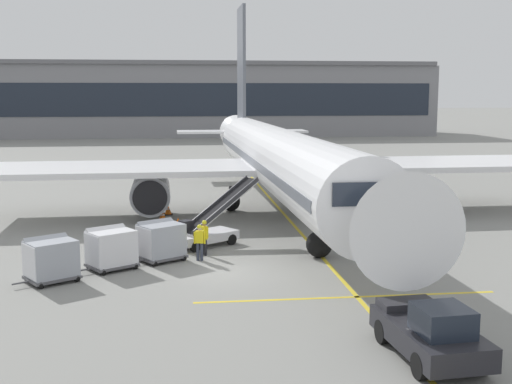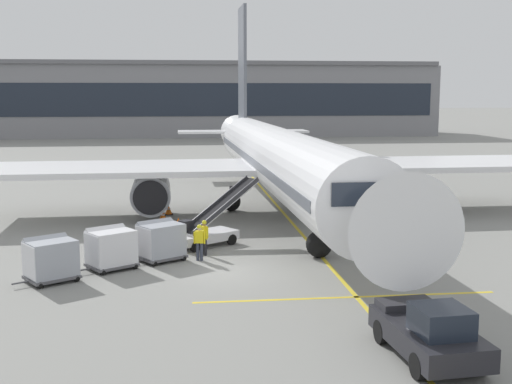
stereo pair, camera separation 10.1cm
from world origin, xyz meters
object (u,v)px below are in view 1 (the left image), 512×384
Objects in this scene: belt_loader at (208,228)px; pushback_tug at (431,332)px; ground_crew_by_carts at (204,235)px; safety_cone_engine_keepout at (168,210)px; ground_crew_marshaller at (200,240)px; ground_crew_wingwalker at (167,240)px; baggage_cart_third at (51,259)px; baggage_cart_lead at (161,240)px; safety_cone_wingtip at (178,224)px; parked_airplane at (277,159)px; baggage_cart_second at (111,247)px; ground_crew_by_loader at (147,236)px; safety_cone_nose_mark at (162,216)px.

pushback_tug is (5.92, -15.67, -0.09)m from belt_loader.
ground_crew_by_carts is 2.67× the size of safety_cone_engine_keepout.
ground_crew_marshaller is 1.00× the size of ground_crew_wingwalker.
baggage_cart_third is at bearing 142.88° from pushback_tug.
baggage_cart_lead is 7.24m from safety_cone_wingtip.
pushback_tug reaches higher than safety_cone_engine_keepout.
baggage_cart_third is 5.68m from ground_crew_wingwalker.
safety_cone_wingtip is (-6.51, -4.73, -3.25)m from parked_airplane.
ground_crew_marshaller and ground_crew_wingwalker have the same top height.
baggage_cart_lead is at bearing -96.63° from safety_cone_wingtip.
ground_crew_marshaller is (-0.27, -1.05, 0.00)m from ground_crew_by_carts.
ground_crew_wingwalker is (0.30, 0.02, -0.00)m from baggage_cart_lead.
belt_loader is 2.81× the size of ground_crew_by_carts.
baggage_cart_second and baggage_cart_third have the same top height.
parked_airplane is 16.45m from baggage_cart_second.
baggage_cart_second is at bearing -123.14° from ground_crew_by_loader.
ground_crew_by_carts and ground_crew_wingwalker have the same top height.
baggage_cart_third is 1.56× the size of ground_crew_wingwalker.
safety_cone_nose_mark is at bearing 71.04° from baggage_cart_third.
pushback_tug is 15.04m from ground_crew_wingwalker.
baggage_cart_second is 2.73m from ground_crew_by_loader.
baggage_cart_lead is at bearing -176.30° from ground_crew_wingwalker.
baggage_cart_second is at bearing 132.53° from pushback_tug.
baggage_cart_lead reaches higher than ground_crew_marshaller.
baggage_cart_third reaches higher than ground_crew_wingwalker.
baggage_cart_third is at bearing -139.16° from belt_loader.
baggage_cart_third is (-2.32, -1.75, 0.00)m from baggage_cart_second.
belt_loader is 6.71× the size of safety_cone_nose_mark.
baggage_cart_second is at bearing -150.16° from baggage_cart_lead.
safety_cone_wingtip is (3.02, 8.42, -0.65)m from baggage_cart_second.
safety_cone_wingtip is at bearing 97.78° from ground_crew_marshaller.
ground_crew_by_loader is 1.42m from ground_crew_wingwalker.
ground_crew_by_carts is at bearing 24.17° from ground_crew_wingwalker.
belt_loader reaches higher than baggage_cart_second.
baggage_cart_second reaches higher than ground_crew_by_carts.
belt_loader is 7.50× the size of safety_cone_engine_keepout.
parked_airplane is 13.55m from ground_crew_marshaller.
safety_cone_nose_mark is (4.38, 12.74, -0.64)m from baggage_cart_third.
ground_crew_by_carts is 1.08m from ground_crew_marshaller.
belt_loader is 2.14m from ground_crew_by_carts.
ground_crew_by_carts is 1.99m from ground_crew_wingwalker.
safety_cone_wingtip is at bearing 62.29° from baggage_cart_third.
ground_crew_by_carts is at bearing -97.43° from belt_loader.
baggage_cart_third is 1.56× the size of ground_crew_by_carts.
baggage_cart_second is 11.20m from safety_cone_nose_mark.
safety_cone_wingtip is at bearing 85.72° from ground_crew_wingwalker.
pushback_tug is 25.97m from safety_cone_engine_keepout.
belt_loader is at bearing 110.71° from pushback_tug.
ground_crew_by_carts is at bearing 21.53° from baggage_cart_lead.
parked_airplane is 17.64× the size of baggage_cart_lead.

